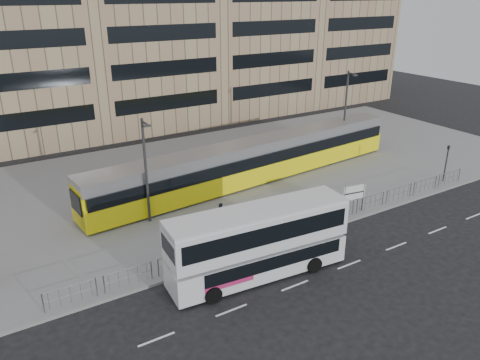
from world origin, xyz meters
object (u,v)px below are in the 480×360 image
traffic_light_west (212,229)px  lamp_post_west (146,167)px  ad_panel (335,203)px  pedestrian (221,214)px  double_decker_bus (258,240)px  station_sign (354,194)px  traffic_light_east (447,159)px  tram (254,161)px  lamp_post_east (346,111)px

traffic_light_west → lamp_post_west: 6.95m
ad_panel → lamp_post_west: size_ratio=0.20×
pedestrian → traffic_light_west: size_ratio=0.51×
double_decker_bus → station_sign: size_ratio=5.08×
pedestrian → traffic_light_east: traffic_light_east is taller
tram → traffic_light_east: bearing=-37.3°
station_sign → ad_panel: 1.47m
traffic_light_west → tram: bearing=70.0°
lamp_post_east → traffic_light_east: bearing=-73.8°
double_decker_bus → tram: 13.76m
station_sign → traffic_light_west: bearing=-169.4°
tram → pedestrian: tram is taller
traffic_light_east → pedestrian: bearing=153.3°
tram → station_sign: (2.69, -8.77, -0.31)m
ad_panel → pedestrian: pedestrian is taller
station_sign → double_decker_bus: bearing=-154.9°
tram → pedestrian: bearing=-143.3°
lamp_post_west → lamp_post_east: bearing=9.1°
traffic_light_west → lamp_post_east: lamp_post_east is taller
ad_panel → traffic_light_east: 11.92m
station_sign → ad_panel: size_ratio=1.40×
pedestrian → traffic_light_east: size_ratio=0.51×
ad_panel → pedestrian: size_ratio=0.92×
tram → traffic_light_west: tram is taller
station_sign → traffic_light_west: traffic_light_west is taller
double_decker_bus → ad_panel: bearing=26.0°
lamp_post_west → lamp_post_east: size_ratio=0.90×
traffic_light_west → lamp_post_west: size_ratio=0.43×
traffic_light_west → traffic_light_east: 22.13m
traffic_light_east → tram: bearing=129.5°
double_decker_bus → pedestrian: double_decker_bus is taller
pedestrian → traffic_light_east: (19.51, -2.93, 1.18)m
double_decker_bus → lamp_post_east: lamp_post_east is taller
traffic_light_west → double_decker_bus: bearing=-35.6°
tram → lamp_post_west: bearing=-170.8°
ad_panel → lamp_post_east: (9.18, 9.03, 3.53)m
tram → ad_panel: size_ratio=20.07×
traffic_light_east → lamp_post_west: 24.23m
tram → station_sign: tram is taller
double_decker_bus → station_sign: 10.44m
station_sign → traffic_light_east: traffic_light_east is taller
pedestrian → traffic_light_west: (-2.61, -3.57, 1.18)m
station_sign → pedestrian: bearing=169.0°
double_decker_bus → lamp_post_east: 21.95m
traffic_light_west → traffic_light_east: same height
tram → traffic_light_west: size_ratio=9.44×
traffic_light_west → lamp_post_east: size_ratio=0.39×
lamp_post_west → ad_panel: bearing=-26.3°
pedestrian → lamp_post_east: (16.83, 6.27, 3.59)m
ad_panel → lamp_post_east: bearing=57.4°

